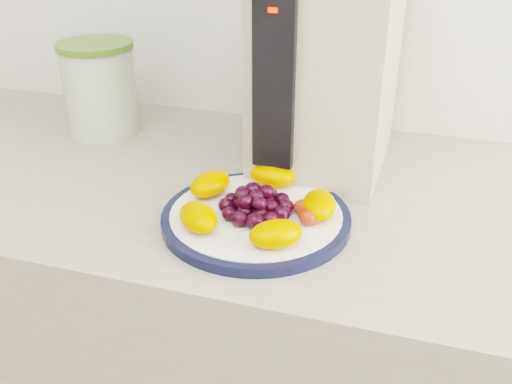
% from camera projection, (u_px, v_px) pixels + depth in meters
% --- Properties ---
extents(counter, '(3.50, 0.60, 0.90)m').
position_uv_depth(counter, '(222.00, 375.00, 1.16)').
color(counter, '#A19688').
rests_on(counter, floor).
extents(plate_rim, '(0.27, 0.27, 0.01)m').
position_uv_depth(plate_rim, '(256.00, 218.00, 0.81)').
color(plate_rim, black).
rests_on(plate_rim, counter).
extents(plate_face, '(0.24, 0.24, 0.02)m').
position_uv_depth(plate_face, '(256.00, 218.00, 0.81)').
color(plate_face, white).
rests_on(plate_face, counter).
extents(canister, '(0.16, 0.16, 0.16)m').
position_uv_depth(canister, '(100.00, 91.00, 1.09)').
color(canister, '#2B5A0E').
rests_on(canister, counter).
extents(canister_lid, '(0.17, 0.17, 0.01)m').
position_uv_depth(canister_lid, '(94.00, 45.00, 1.05)').
color(canister_lid, '#4B7127').
rests_on(canister_lid, canister).
extents(appliance_body, '(0.21, 0.28, 0.35)m').
position_uv_depth(appliance_body, '(329.00, 62.00, 0.92)').
color(appliance_body, '#B3AD9A').
rests_on(appliance_body, counter).
extents(appliance_panel, '(0.06, 0.02, 0.26)m').
position_uv_depth(appliance_panel, '(274.00, 81.00, 0.81)').
color(appliance_panel, black).
rests_on(appliance_panel, appliance_body).
extents(appliance_led, '(0.01, 0.01, 0.01)m').
position_uv_depth(appliance_led, '(273.00, 10.00, 0.76)').
color(appliance_led, '#FF0C05').
rests_on(appliance_led, appliance_panel).
extents(fruit_plate, '(0.23, 0.22, 0.04)m').
position_uv_depth(fruit_plate, '(259.00, 203.00, 0.80)').
color(fruit_plate, '#FF7100').
rests_on(fruit_plate, plate_face).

